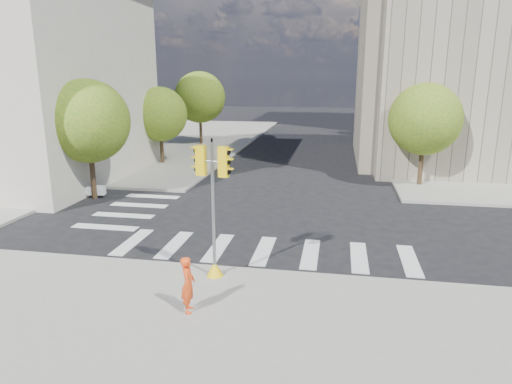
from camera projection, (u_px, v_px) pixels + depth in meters
ground at (273, 234)px, 19.45m from camera, size 160.00×160.00×0.00m
sidewalk_far_left at (119, 139)px, 47.67m from camera, size 28.00×40.00×0.15m
tree_lw_near at (88, 121)px, 24.03m from camera, size 4.40×4.40×6.41m
tree_lw_mid at (160, 114)px, 33.67m from camera, size 4.00×4.00×5.77m
tree_lw_far at (200, 97)px, 43.01m from camera, size 4.80×4.80×6.95m
tree_re_near at (425, 119)px, 26.69m from camera, size 4.20×4.20×6.16m
tree_re_mid at (400, 102)px, 38.05m from camera, size 4.60×4.60×6.66m
tree_re_far at (386, 101)px, 49.61m from camera, size 4.00×4.00×5.88m
lamp_near at (423, 106)px, 30.28m from camera, size 0.35×0.18×8.11m
lamp_far at (398, 97)px, 43.63m from camera, size 0.35×0.18×8.11m
traffic_signal at (214, 220)px, 14.56m from camera, size 1.08×0.56×4.54m
photographer at (188, 284)px, 12.58m from camera, size 0.51×0.66×1.62m
planter_wall at (51, 190)px, 25.27m from camera, size 6.00×1.25×0.50m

